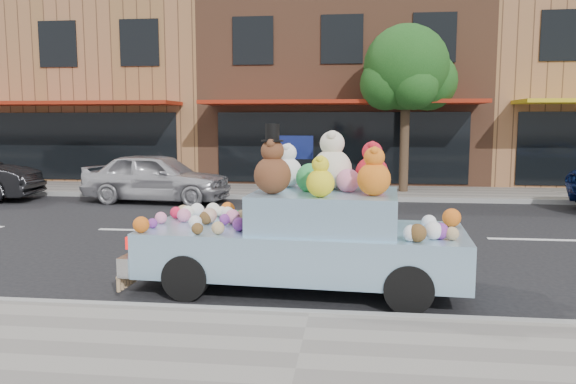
# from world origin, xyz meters

# --- Properties ---
(ground) EXTENTS (120.00, 120.00, 0.00)m
(ground) POSITION_xyz_m (0.00, 0.00, 0.00)
(ground) COLOR black
(ground) RESTS_ON ground
(near_sidewalk) EXTENTS (60.00, 3.00, 0.12)m
(near_sidewalk) POSITION_xyz_m (0.00, -6.50, 0.06)
(near_sidewalk) COLOR gray
(near_sidewalk) RESTS_ON ground
(far_sidewalk) EXTENTS (60.00, 3.00, 0.12)m
(far_sidewalk) POSITION_xyz_m (0.00, 6.50, 0.06)
(far_sidewalk) COLOR gray
(far_sidewalk) RESTS_ON ground
(near_kerb) EXTENTS (60.00, 0.12, 0.13)m
(near_kerb) POSITION_xyz_m (0.00, -5.00, 0.07)
(near_kerb) COLOR gray
(near_kerb) RESTS_ON ground
(far_kerb) EXTENTS (60.00, 0.12, 0.13)m
(far_kerb) POSITION_xyz_m (0.00, 5.00, 0.07)
(far_kerb) COLOR gray
(far_kerb) RESTS_ON ground
(storefront_left) EXTENTS (10.00, 9.80, 7.30)m
(storefront_left) POSITION_xyz_m (-10.00, 11.97, 3.64)
(storefront_left) COLOR #97633F
(storefront_left) RESTS_ON ground
(storefront_mid) EXTENTS (10.00, 9.80, 7.30)m
(storefront_mid) POSITION_xyz_m (0.00, 11.97, 3.64)
(storefront_mid) COLOR brown
(storefront_mid) RESTS_ON ground
(street_tree) EXTENTS (3.00, 2.70, 5.22)m
(street_tree) POSITION_xyz_m (2.03, 6.55, 3.69)
(street_tree) COLOR #38281C
(street_tree) RESTS_ON ground
(car_silver) EXTENTS (4.30, 2.05, 1.42)m
(car_silver) POSITION_xyz_m (-5.09, 4.09, 0.71)
(car_silver) COLOR silver
(car_silver) RESTS_ON ground
(art_car) EXTENTS (4.58, 2.01, 2.26)m
(art_car) POSITION_xyz_m (-0.16, -3.70, 0.79)
(art_car) COLOR black
(art_car) RESTS_ON ground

